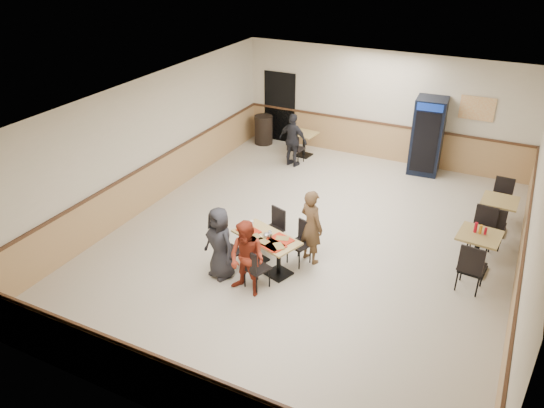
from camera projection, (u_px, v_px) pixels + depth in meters
The scene contains 20 objects.
ground at pixel (310, 241), 11.13m from camera, with size 10.00×10.00×0.00m, color beige.
room_shell at pixel (425, 185), 12.18m from camera, with size 10.00×10.00×10.00m.
main_table at pixel (267, 247), 10.07m from camera, with size 1.44×1.04×0.70m.
main_chairs at pixel (265, 247), 10.11m from camera, with size 1.59×1.82×0.88m.
diner_woman_left at pixel (220, 243), 9.72m from camera, with size 0.70×0.45×1.43m, color black.
diner_woman_right at pixel (247, 259), 9.25m from camera, with size 0.70×0.55×1.45m, color maroon.
diner_man_opposite at pixel (311, 227), 10.16m from camera, with size 0.56×0.36×1.52m, color brown.
lone_diner at pixel (293, 140), 14.26m from camera, with size 0.86×0.36×1.47m, color black.
tabletop_clutter at pixel (266, 238), 9.87m from camera, with size 1.19×0.76×0.12m.
side_table_near at pixel (477, 247), 9.95m from camera, with size 0.81×0.81×0.80m.
side_table_near_chair_south at pixel (472, 265), 9.45m from camera, with size 0.47×0.47×1.01m, color black, non-canonical shape.
side_table_near_chair_north at pixel (482, 232), 10.47m from camera, with size 0.47×0.47×1.01m, color black, non-canonical shape.
side_table_far at pixel (498, 211), 11.24m from camera, with size 0.75×0.75×0.77m.
side_table_far_chair_south at pixel (494, 225), 10.76m from camera, with size 0.45×0.45×0.97m, color black, non-canonical shape.
side_table_far_chair_north at pixel (501, 200), 11.73m from camera, with size 0.45×0.45×0.97m, color black, non-canonical shape.
condiment_caddy at pixel (479, 229), 9.83m from camera, with size 0.23×0.06×0.20m.
back_table at pixel (304, 141), 15.00m from camera, with size 0.71×0.71×0.68m.
back_table_chair_lone at pixel (296, 148), 14.58m from camera, with size 0.40×0.40×0.86m, color black, non-canonical shape.
pepsi_cooler at pixel (427, 136), 13.76m from camera, with size 0.82×0.82×2.02m.
trash_bin at pixel (264, 130), 15.87m from camera, with size 0.54×0.54×0.86m, color black.
Camera 1 is at (3.50, -8.83, 5.91)m, focal length 35.00 mm.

